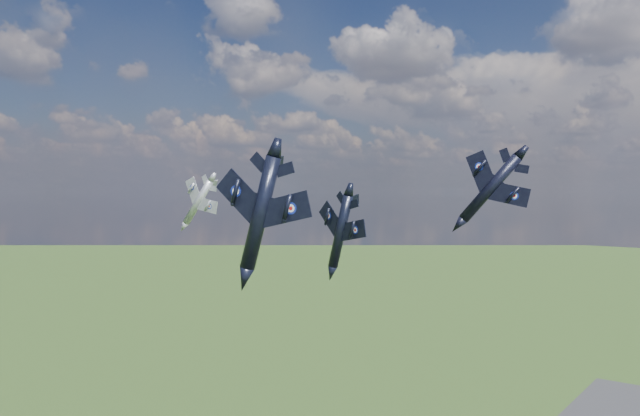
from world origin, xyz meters
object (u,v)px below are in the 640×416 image
Objects in this scene: jet_right_navy at (260,213)px; jet_left_silver at (198,202)px; jet_high_navy at (490,188)px; jet_lead_navy at (341,231)px.

jet_left_silver is at bearing 131.01° from jet_right_navy.
jet_high_navy is (9.16, 38.23, 2.64)m from jet_right_navy.
jet_lead_navy is 29.96m from jet_left_silver.
jet_high_navy is at bearing 9.76° from jet_left_silver.
jet_high_navy is 49.38m from jet_left_silver.
jet_lead_navy is 22.25m from jet_high_navy.
jet_high_navy is at bearing 44.34° from jet_lead_navy.
jet_lead_navy is 1.17× the size of jet_left_silver.
jet_right_navy is at bearing -38.45° from jet_left_silver.
jet_right_navy is 39.40m from jet_high_navy.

